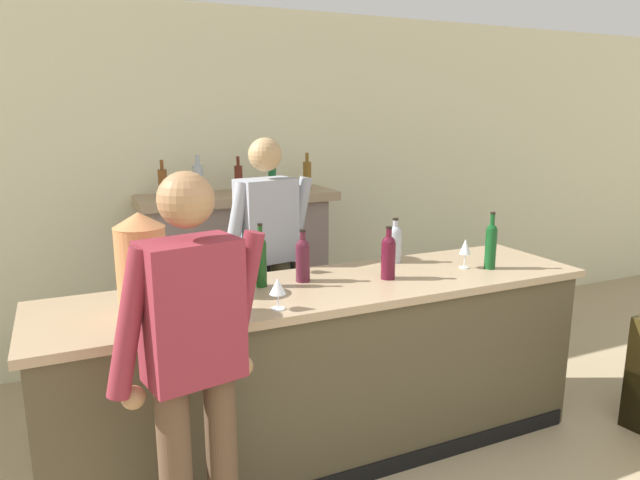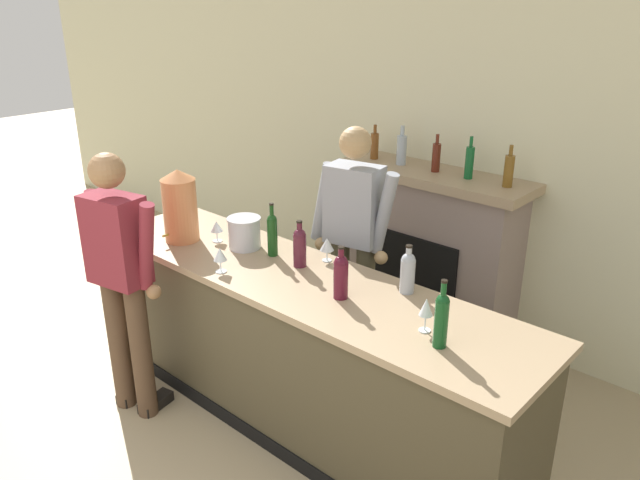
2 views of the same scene
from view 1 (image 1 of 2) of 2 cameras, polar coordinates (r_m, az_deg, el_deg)
The scene contains 18 objects.
wall_back_panel at distance 4.73m, azimuth -8.39°, elevation 5.55°, with size 12.00×0.07×2.75m.
bar_counter at distance 3.33m, azimuth 0.79°, elevation -12.87°, with size 3.07×0.76×1.02m.
fireplace_stone at distance 4.60m, azimuth -8.01°, elevation -3.46°, with size 1.52×0.52×1.64m.
potted_plant_corner at distance 5.66m, azimuth 18.69°, elevation -5.05°, with size 0.50×0.47×0.73m.
person_customer at distance 2.33m, azimuth -12.48°, elevation -12.63°, with size 0.65×0.36×1.74m.
person_bartender at distance 3.69m, azimuth -5.26°, elevation -2.28°, with size 0.65×0.36×1.80m.
copper_dispenser at distance 2.72m, azimuth -17.41°, elevation -2.42°, with size 0.23×0.27×0.49m.
ice_bucket_steel at distance 3.01m, azimuth -9.85°, elevation -3.40°, with size 0.22×0.22×0.21m.
wine_bottle_port_short at distance 3.61m, azimuth 7.50°, elevation -0.21°, with size 0.08×0.08×0.28m.
wine_bottle_burgundy_dark at distance 3.09m, azimuth -5.96°, elevation -1.93°, with size 0.06×0.06×0.35m.
wine_bottle_rose_blush at distance 3.17m, azimuth -1.73°, elevation -1.81°, with size 0.08×0.08×0.30m.
wine_bottle_riesling_slim at distance 3.24m, azimuth 6.85°, elevation -1.52°, with size 0.08×0.08×0.30m.
wine_bottle_chardonnay_pale at distance 3.58m, azimuth 16.72°, elevation -0.39°, with size 0.07×0.07×0.35m.
wine_glass_by_dispenser at distance 2.91m, azimuth -13.76°, elevation -4.14°, with size 0.08×0.08×0.14m.
wine_glass_back_row at distance 2.74m, azimuth -4.26°, elevation -4.75°, with size 0.08×0.08×0.16m.
wine_glass_front_left at distance 3.56m, azimuth 14.32°, elevation -0.75°, with size 0.07×0.07×0.18m.
wine_glass_near_bucket at distance 3.05m, azimuth -13.44°, elevation -3.09°, with size 0.08×0.08×0.17m.
wine_glass_front_right at distance 3.36m, azimuth -1.76°, elevation -1.46°, with size 0.09×0.09×0.15m.
Camera 1 is at (-1.32, -0.38, 1.94)m, focal length 32.00 mm.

